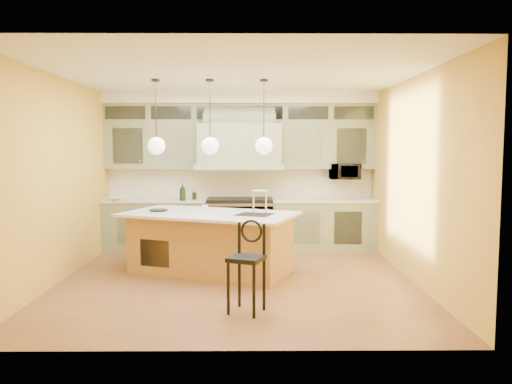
{
  "coord_description": "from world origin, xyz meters",
  "views": [
    {
      "loc": [
        0.23,
        -7.01,
        1.9
      ],
      "look_at": [
        0.28,
        0.7,
        1.21
      ],
      "focal_mm": 35.0,
      "sensor_mm": 36.0,
      "label": 1
    }
  ],
  "objects_px": {
    "kitchen_island": "(211,242)",
    "counter_stool": "(247,261)",
    "microwave": "(345,171)",
    "range": "(240,224)"
  },
  "relations": [
    {
      "from": "microwave",
      "to": "kitchen_island",
      "type": "bearing_deg",
      "value": -142.44
    },
    {
      "from": "range",
      "to": "microwave",
      "type": "distance_m",
      "value": 2.18
    },
    {
      "from": "range",
      "to": "kitchen_island",
      "type": "bearing_deg",
      "value": -103.12
    },
    {
      "from": "kitchen_island",
      "to": "counter_stool",
      "type": "distance_m",
      "value": 1.91
    },
    {
      "from": "kitchen_island",
      "to": "range",
      "type": "bearing_deg",
      "value": 98.24
    },
    {
      "from": "counter_stool",
      "to": "microwave",
      "type": "distance_m",
      "value": 4.13
    },
    {
      "from": "range",
      "to": "kitchen_island",
      "type": "relative_size",
      "value": 0.42
    },
    {
      "from": "counter_stool",
      "to": "microwave",
      "type": "height_order",
      "value": "microwave"
    },
    {
      "from": "kitchen_island",
      "to": "counter_stool",
      "type": "height_order",
      "value": "kitchen_island"
    },
    {
      "from": "microwave",
      "to": "range",
      "type": "bearing_deg",
      "value": -176.88
    }
  ]
}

